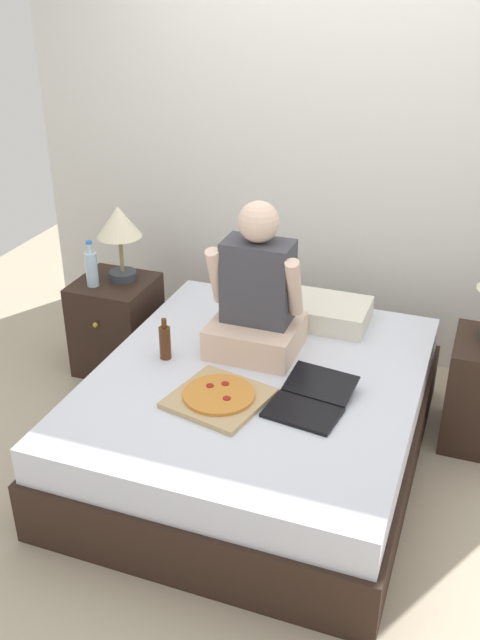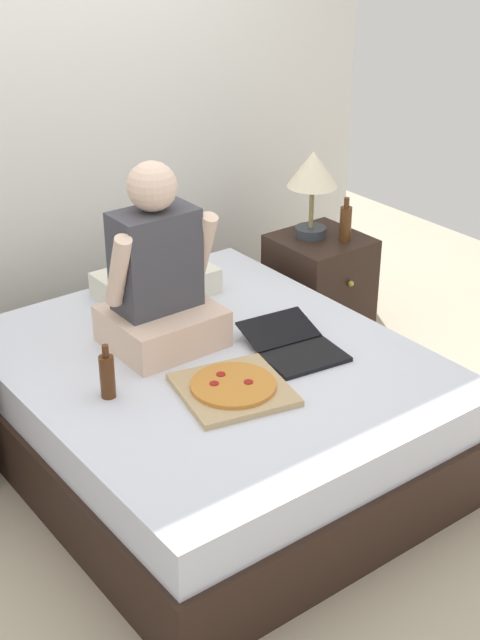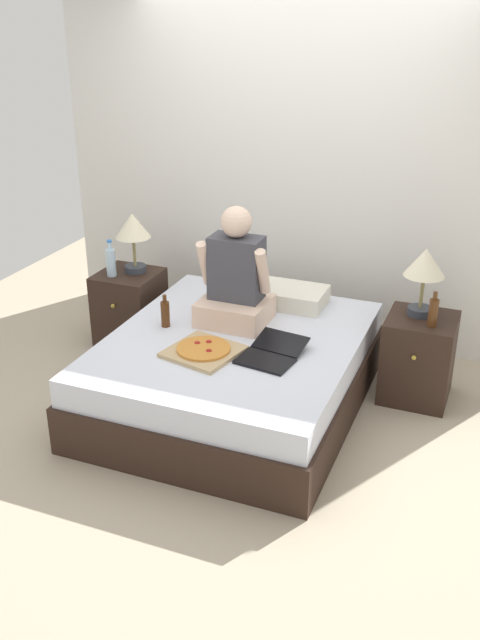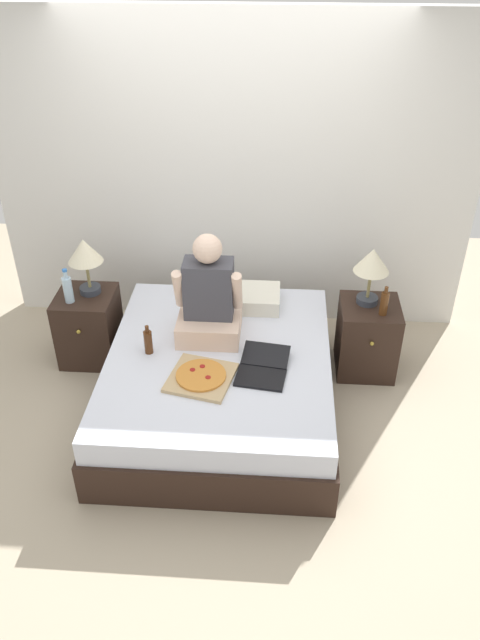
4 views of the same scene
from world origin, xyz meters
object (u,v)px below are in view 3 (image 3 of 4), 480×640
water_bottle (111,262)px  beer_bottle (433,312)px  nightstand_right (418,358)px  person_seated (236,281)px  lamp_on_right_nightstand (425,267)px  laptop (270,355)px  bed (234,372)px  beer_bottle_on_bed (165,313)px  pizza_box (203,351)px  lamp_on_left_nightstand (133,230)px  nightstand_left (130,308)px

water_bottle → beer_bottle: (2.32, -0.01, -0.02)m
nightstand_right → person_seated: 1.31m
lamp_on_right_nightstand → beer_bottle: 0.29m
water_bottle → laptop: water_bottle is taller
person_seated → nightstand_right: bearing=14.6°
lamp_on_right_nightstand → laptop: size_ratio=0.99×
lamp_on_right_nightstand → nightstand_right: bearing=-59.1°
lamp_on_right_nightstand → water_bottle: bearing=-176.4°
nightstand_right → lamp_on_right_nightstand: size_ratio=1.28×
bed → beer_bottle_on_bed: bearing=-179.3°
bed → laptop: bearing=-29.6°
person_seated → pizza_box: 0.58m
water_bottle → pizza_box: water_bottle is taller
nightstand_right → pizza_box: 1.45m
lamp_on_left_nightstand → beer_bottle: (2.20, -0.15, -0.23)m
beer_bottle_on_bed → nightstand_right: bearing=19.5°
person_seated → pizza_box: bearing=-90.2°
nightstand_right → lamp_on_right_nightstand: lamp_on_right_nightstand is taller
laptop → beer_bottle_on_bed: (-0.79, 0.17, 0.07)m
lamp_on_right_nightstand → beer_bottle_on_bed: 1.69m
nightstand_right → laptop: nightstand_right is taller
nightstand_right → beer_bottle: bearing=-55.0°
bed → laptop: 0.44m
nightstand_left → beer_bottle: 2.28m
nightstand_left → lamp_on_right_nightstand: (2.14, 0.05, 0.62)m
nightstand_left → beer_bottle_on_bed: size_ratio=2.62×
water_bottle → person_seated: (1.08, -0.22, 0.09)m
beer_bottle_on_bed → water_bottle: bearing=145.7°
bed → beer_bottle: size_ratio=8.07×
water_bottle → laptop: 1.61m
person_seated → beer_bottle: bearing=9.5°
person_seated → beer_bottle_on_bed: person_seated is taller
water_bottle → pizza_box: (1.08, -0.73, -0.18)m
pizza_box → beer_bottle_on_bed: bearing=146.2°
lamp_on_left_nightstand → beer_bottle: lamp_on_left_nightstand is taller
nightstand_right → pizza_box: bearing=-145.2°
beer_bottle_on_bed → pizza_box: bearing=-33.8°
laptop → beer_bottle_on_bed: size_ratio=2.06×
lamp_on_right_nightstand → beer_bottle: lamp_on_right_nightstand is taller
nightstand_right → lamp_on_right_nightstand: (-0.03, 0.05, 0.62)m
person_seated → nightstand_left: bearing=162.9°
water_bottle → nightstand_left: bearing=48.3°
bed → pizza_box: bearing=-108.6°
lamp_on_left_nightstand → beer_bottle_on_bed: bearing=-47.1°
person_seated → beer_bottle_on_bed: size_ratio=3.55×
beer_bottle → beer_bottle_on_bed: bearing=-164.4°
nightstand_right → person_seated: person_seated is taller
water_bottle → laptop: (1.47, -0.63, -0.18)m
nightstand_left → laptop: size_ratio=1.27×
water_bottle → person_seated: 1.10m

